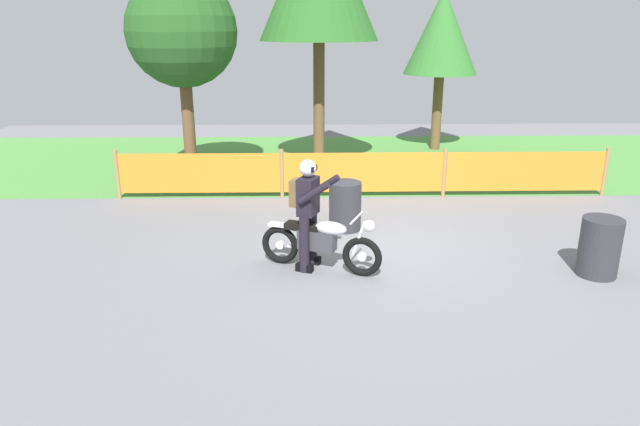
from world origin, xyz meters
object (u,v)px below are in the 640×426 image
object	(u,v)px
spare_drum	(600,247)
motorcycle_lead	(321,242)
oil_drum	(345,206)
rider_lead	(308,208)

from	to	relation	value
spare_drum	motorcycle_lead	bearing A→B (deg)	175.97
oil_drum	spare_drum	size ratio (longest dim) A/B	1.00
motorcycle_lead	rider_lead	world-z (taller)	rider_lead
motorcycle_lead	spare_drum	xyz separation A→B (m)	(4.09, -0.29, -0.00)
oil_drum	spare_drum	distance (m)	4.16
motorcycle_lead	spare_drum	bearing A→B (deg)	18.11
rider_lead	oil_drum	xyz separation A→B (m)	(0.67, 1.70, -0.51)
oil_drum	rider_lead	bearing A→B (deg)	-111.59
motorcycle_lead	oil_drum	size ratio (longest dim) A/B	2.07
motorcycle_lead	oil_drum	world-z (taller)	motorcycle_lead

